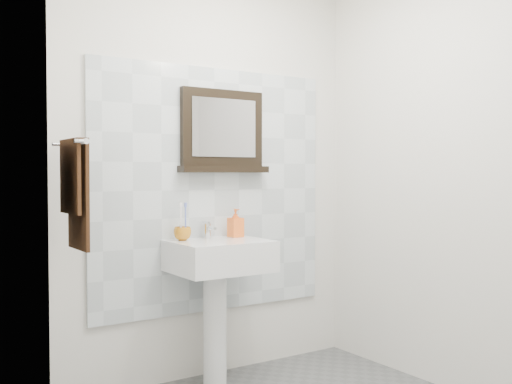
% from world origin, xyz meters
% --- Properties ---
extents(back_wall, '(2.00, 0.01, 2.50)m').
position_xyz_m(back_wall, '(0.00, 1.10, 1.25)').
color(back_wall, silver).
rests_on(back_wall, ground).
extents(left_wall, '(0.01, 2.20, 2.50)m').
position_xyz_m(left_wall, '(-1.00, 0.00, 1.25)').
color(left_wall, silver).
rests_on(left_wall, ground).
extents(right_wall, '(0.01, 2.20, 2.50)m').
position_xyz_m(right_wall, '(1.00, 0.00, 1.25)').
color(right_wall, silver).
rests_on(right_wall, ground).
extents(splashback, '(1.60, 0.02, 1.50)m').
position_xyz_m(splashback, '(0.00, 1.09, 1.15)').
color(splashback, silver).
rests_on(splashback, back_wall).
extents(pedestal_sink, '(0.55, 0.44, 0.96)m').
position_xyz_m(pedestal_sink, '(-0.09, 0.87, 0.68)').
color(pedestal_sink, white).
rests_on(pedestal_sink, ground).
extents(toothbrush_cup, '(0.10, 0.10, 0.08)m').
position_xyz_m(toothbrush_cup, '(-0.27, 0.99, 0.90)').
color(toothbrush_cup, '#C07416').
rests_on(toothbrush_cup, pedestal_sink).
extents(toothbrushes, '(0.05, 0.04, 0.21)m').
position_xyz_m(toothbrushes, '(-0.27, 0.99, 0.98)').
color(toothbrushes, white).
rests_on(toothbrushes, toothbrush_cup).
extents(soap_dispenser, '(0.08, 0.08, 0.17)m').
position_xyz_m(soap_dispenser, '(0.09, 0.98, 0.95)').
color(soap_dispenser, '#FB411D').
rests_on(soap_dispenser, pedestal_sink).
extents(framed_mirror, '(0.60, 0.11, 0.51)m').
position_xyz_m(framed_mirror, '(0.05, 1.06, 1.50)').
color(framed_mirror, black).
rests_on(framed_mirror, back_wall).
extents(towel_bar, '(0.07, 0.40, 0.03)m').
position_xyz_m(towel_bar, '(-0.95, 0.82, 1.40)').
color(towel_bar, silver).
rests_on(towel_bar, left_wall).
extents(hand_towel, '(0.06, 0.30, 0.55)m').
position_xyz_m(hand_towel, '(-0.94, 0.82, 1.19)').
color(hand_towel, black).
rests_on(hand_towel, towel_bar).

